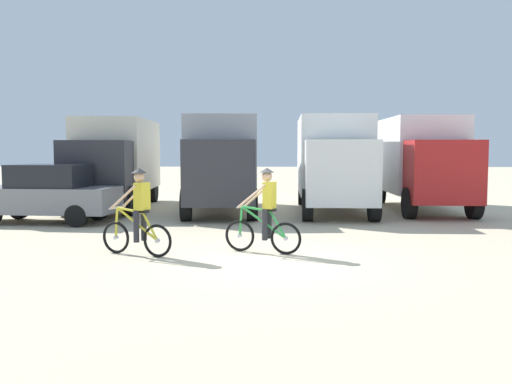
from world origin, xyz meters
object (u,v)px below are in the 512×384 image
(box_truck_white_box, at_px, (333,159))
(cyclist_cowboy_hat, at_px, (265,214))
(box_truck_grey_hauler, at_px, (221,159))
(box_truck_avon_van, at_px, (420,159))
(cyclist_orange_shirt, at_px, (138,215))
(sedan_parked, at_px, (47,194))
(box_truck_cream_rv, at_px, (116,158))

(box_truck_white_box, distance_m, cyclist_cowboy_hat, 8.35)
(box_truck_grey_hauler, bearing_deg, box_truck_avon_van, 6.05)
(box_truck_grey_hauler, xyz_separation_m, cyclist_orange_shirt, (-0.88, -8.31, -1.03))
(box_truck_white_box, xyz_separation_m, sedan_parked, (-8.91, -3.38, -0.99))
(box_truck_grey_hauler, relative_size, cyclist_cowboy_hat, 3.80)
(box_truck_cream_rv, height_order, box_truck_white_box, same)
(box_truck_grey_hauler, relative_size, sedan_parked, 1.60)
(box_truck_grey_hauler, distance_m, sedan_parked, 6.02)
(box_truck_cream_rv, relative_size, cyclist_cowboy_hat, 3.78)
(box_truck_cream_rv, bearing_deg, sedan_parked, -100.07)
(box_truck_avon_van, bearing_deg, box_truck_white_box, -167.07)
(sedan_parked, bearing_deg, box_truck_white_box, 20.80)
(box_truck_avon_van, xyz_separation_m, cyclist_orange_shirt, (-8.13, -9.08, -1.03))
(box_truck_cream_rv, xyz_separation_m, cyclist_orange_shirt, (3.23, -9.39, -1.03))
(cyclist_orange_shirt, height_order, cyclist_cowboy_hat, same)
(box_truck_grey_hauler, bearing_deg, box_truck_cream_rv, 165.36)
(box_truck_avon_van, distance_m, cyclist_orange_shirt, 12.23)
(box_truck_white_box, bearing_deg, box_truck_avon_van, 12.93)
(sedan_parked, distance_m, cyclist_orange_shirt, 6.38)
(cyclist_cowboy_hat, bearing_deg, box_truck_grey_hauler, 102.36)
(box_truck_cream_rv, bearing_deg, box_truck_avon_van, -1.55)
(box_truck_white_box, height_order, box_truck_avon_van, same)
(cyclist_cowboy_hat, bearing_deg, box_truck_avon_van, 57.72)
(box_truck_white_box, height_order, cyclist_cowboy_hat, box_truck_white_box)
(box_truck_cream_rv, distance_m, cyclist_cowboy_hat, 10.81)
(box_truck_cream_rv, distance_m, box_truck_white_box, 8.19)
(box_truck_cream_rv, bearing_deg, cyclist_cowboy_hat, -57.02)
(sedan_parked, bearing_deg, box_truck_cream_rv, 79.93)
(cyclist_orange_shirt, bearing_deg, box_truck_avon_van, 48.17)
(box_truck_cream_rv, xyz_separation_m, box_truck_grey_hauler, (4.11, -1.07, 0.00))
(box_truck_avon_van, bearing_deg, sedan_parked, -161.24)
(box_truck_grey_hauler, relative_size, cyclist_orange_shirt, 3.80)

